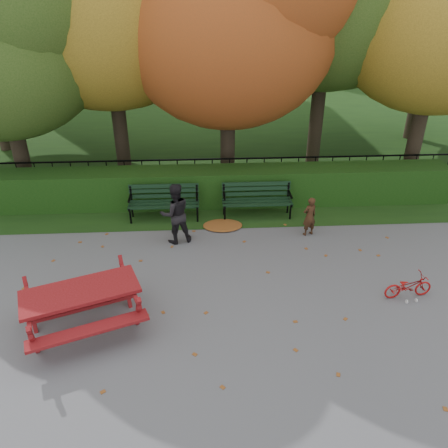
{
  "coord_description": "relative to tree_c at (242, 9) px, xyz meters",
  "views": [
    {
      "loc": [
        -0.33,
        -6.49,
        5.37
      ],
      "look_at": [
        0.12,
        1.44,
        1.0
      ],
      "focal_mm": 35.0,
      "sensor_mm": 36.0,
      "label": 1
    }
  ],
  "objects": [
    {
      "name": "ground",
      "position": [
        -0.83,
        -5.96,
        -4.82
      ],
      "size": [
        90.0,
        90.0,
        0.0
      ],
      "primitive_type": "plane",
      "color": "slate",
      "rests_on": "ground"
    },
    {
      "name": "grass_strip",
      "position": [
        -0.83,
        8.04,
        -4.82
      ],
      "size": [
        90.0,
        90.0,
        0.0
      ],
      "primitive_type": "plane",
      "color": "#193412",
      "rests_on": "ground"
    },
    {
      "name": "hedge",
      "position": [
        -0.83,
        -1.46,
        -4.32
      ],
      "size": [
        13.0,
        0.9,
        1.0
      ],
      "primitive_type": "cube",
      "color": "black",
      "rests_on": "ground"
    },
    {
      "name": "iron_fence",
      "position": [
        -0.83,
        -0.66,
        -4.29
      ],
      "size": [
        14.0,
        0.04,
        1.02
      ],
      "color": "black",
      "rests_on": "ground"
    },
    {
      "name": "tree_c",
      "position": [
        0.0,
        0.0,
        0.0
      ],
      "size": [
        6.3,
        6.0,
        8.0
      ],
      "color": "black",
      "rests_on": "ground"
    },
    {
      "name": "bench_left",
      "position": [
        -2.13,
        -2.26,
        -4.3
      ],
      "size": [
        1.8,
        0.57,
        0.88
      ],
      "color": "black",
      "rests_on": "ground"
    },
    {
      "name": "bench_right",
      "position": [
        0.27,
        -2.26,
        -4.3
      ],
      "size": [
        1.8,
        0.57,
        0.88
      ],
      "color": "black",
      "rests_on": "ground"
    },
    {
      "name": "picnic_table",
      "position": [
        -3.27,
        -6.39,
        -4.18
      ],
      "size": [
        2.37,
        2.15,
        0.95
      ],
      "rotation": [
        0.0,
        0.0,
        0.36
      ],
      "color": "#6C0C0A",
      "rests_on": "ground"
    },
    {
      "name": "leaf_pile",
      "position": [
        -0.65,
        -2.84,
        -4.79
      ],
      "size": [
        1.16,
        0.97,
        0.07
      ],
      "primitive_type": "ellipsoid",
      "rotation": [
        0.0,
        0.0,
        -0.32
      ],
      "color": "brown",
      "rests_on": "ground"
    },
    {
      "name": "leaf_scatter",
      "position": [
        -0.83,
        -5.66,
        -4.82
      ],
      "size": [
        9.0,
        5.7,
        0.01
      ],
      "primitive_type": null,
      "color": "brown",
      "rests_on": "ground"
    },
    {
      "name": "child",
      "position": [
        1.4,
        -3.34,
        -4.33
      ],
      "size": [
        0.42,
        0.35,
        0.99
      ],
      "primitive_type": "imported",
      "rotation": [
        0.0,
        0.0,
        3.51
      ],
      "color": "#392112",
      "rests_on": "ground"
    },
    {
      "name": "adult",
      "position": [
        -1.78,
        -3.48,
        -4.09
      ],
      "size": [
        0.84,
        0.74,
        1.47
      ],
      "primitive_type": "imported",
      "rotation": [
        0.0,
        0.0,
        3.43
      ],
      "color": "black",
      "rests_on": "ground"
    },
    {
      "name": "bicycle",
      "position": [
        2.79,
        -5.85,
        -4.57
      ],
      "size": [
        0.99,
        0.43,
        0.5
      ],
      "primitive_type": "imported",
      "rotation": [
        0.0,
        0.0,
        1.67
      ],
      "color": "#AD100F",
      "rests_on": "ground"
    }
  ]
}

